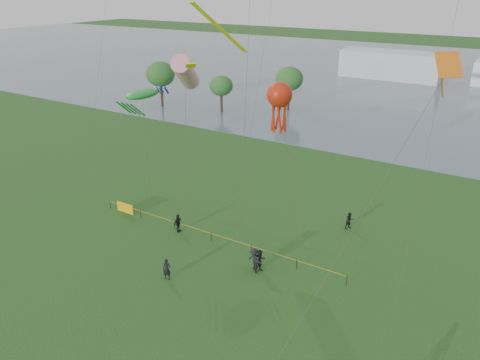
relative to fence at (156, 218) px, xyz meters
The scene contains 13 objects.
lake 87.33m from the fence, 82.71° to the left, with size 400.00×120.00×0.08m, color slate.
pavilion_left 81.67m from the fence, 90.64° to the left, with size 22.00×8.00×6.00m, color silver.
trees 42.27m from the fence, 116.12° to the left, with size 24.90×14.38×7.83m.
fence is the anchor object (origin of this frame).
spectator_a 12.04m from the fence, ahead, with size 0.90×0.70×1.85m, color black.
spectator_b 11.50m from the fence, ahead, with size 1.17×0.67×1.80m, color black.
spectator_c 2.71m from the fence, ahead, with size 0.99×0.41×1.69m, color black.
spectator_f 9.03m from the fence, 43.93° to the right, with size 0.61×0.40×1.68m, color black.
spectator_g 17.49m from the fence, 28.38° to the left, with size 0.76×0.59×1.56m, color black.
kite_windsock 13.48m from the fence, 92.14° to the left, with size 4.42×6.21×14.73m.
kite_creature 11.25m from the fence, 139.04° to the left, with size 2.15×4.43×11.47m.
kite_octopus 16.24m from the fence, 16.43° to the left, with size 5.16×3.70×13.54m.
kite_delta 27.35m from the fence, ahead, with size 5.70×16.53×17.22m.
Camera 1 is at (15.33, -14.90, 20.43)m, focal length 35.00 mm.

